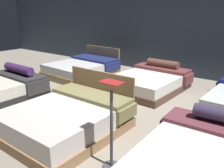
% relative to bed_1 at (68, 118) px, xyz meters
% --- Properties ---
extents(ground_plane, '(18.00, 18.00, 0.02)m').
position_rel_bed_1_xyz_m(ground_plane, '(-0.01, 1.08, -0.26)').
color(ground_plane, gray).
extents(showroom_back_wall, '(18.00, 0.06, 3.50)m').
position_rel_bed_1_xyz_m(showroom_back_wall, '(-0.01, 4.82, 1.50)').
color(showroom_back_wall, '#333D4C').
rests_on(showroom_back_wall, ground_plane).
extents(bed_1, '(1.70, 1.93, 0.90)m').
position_rel_bed_1_xyz_m(bed_1, '(0.00, 0.00, 0.00)').
color(bed_1, '#926E4B').
rests_on(bed_1, ground_plane).
extents(bed_3, '(1.75, 2.13, 0.82)m').
position_rel_bed_1_xyz_m(bed_3, '(-2.43, 2.86, -0.02)').
color(bed_3, '#8F7752').
rests_on(bed_3, ground_plane).
extents(bed_4, '(1.67, 2.05, 0.70)m').
position_rel_bed_1_xyz_m(bed_4, '(-0.01, 2.87, -0.02)').
color(bed_4, brown).
rests_on(bed_4, ground_plane).
extents(price_sign, '(0.28, 0.24, 1.20)m').
position_rel_bed_1_xyz_m(price_sign, '(1.19, -0.32, 0.22)').
color(price_sign, '#3F3F44').
rests_on(price_sign, ground_plane).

